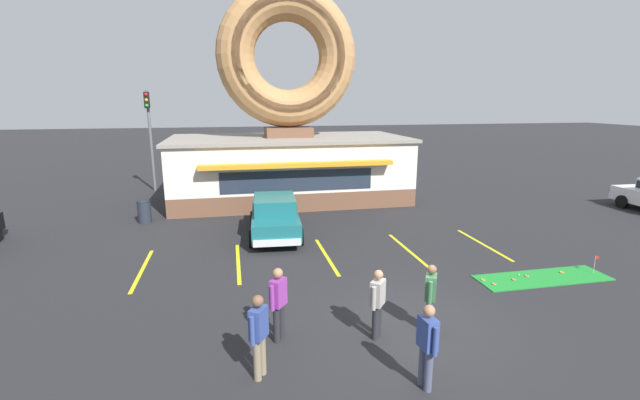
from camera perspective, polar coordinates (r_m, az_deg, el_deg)
ground_plane at (r=10.85m, az=12.27°, el=-16.09°), size 160.00×160.00×0.00m
donut_shop_building at (r=22.78m, az=-4.22°, el=9.35°), size 12.30×6.75×10.96m
putting_mat at (r=14.75m, az=27.53°, el=-9.19°), size 4.08×1.17×0.03m
mini_donut_near_left at (r=14.59m, az=25.87°, el=-9.10°), size 0.13×0.13×0.04m
mini_donut_near_right at (r=13.61m, az=22.20°, el=-10.33°), size 0.13×0.13×0.04m
mini_donut_mid_left at (r=13.79m, az=20.91°, el=-9.90°), size 0.13×0.13×0.04m
mini_donut_mid_centre at (r=15.37m, az=29.54°, el=-8.40°), size 0.13×0.13×0.04m
mini_donut_mid_right at (r=14.15m, az=24.44°, el=-9.64°), size 0.13×0.13×0.04m
golf_ball at (r=14.58m, az=24.99°, el=-9.02°), size 0.04×0.04×0.04m
putting_flag_pin at (r=15.79m, az=32.91°, el=-6.76°), size 0.13×0.01×0.55m
car_teal at (r=16.93m, az=-6.06°, el=-1.88°), size 2.21×4.66×1.60m
pedestrian_blue_sweater_man at (r=8.57m, az=-8.15°, el=-17.07°), size 0.40×0.52×1.71m
pedestrian_hooded_kid at (r=9.69m, az=-5.56°, el=-13.21°), size 0.42×0.49×1.71m
pedestrian_leather_jacket_man at (r=10.37m, az=14.49°, el=-12.13°), size 0.39×0.53×1.62m
pedestrian_clipboard_woman at (r=9.86m, az=7.68°, el=-13.16°), size 0.43×0.48×1.62m
pedestrian_beanie_man at (r=8.46m, az=14.09°, el=-17.97°), size 0.28×0.59×1.68m
trash_bin at (r=20.21m, az=-22.37°, el=-1.43°), size 0.57×0.57×0.97m
traffic_light_pole at (r=26.69m, az=-21.78°, el=8.95°), size 0.28×0.47×5.80m
parking_stripe_far_left at (r=14.86m, az=-22.62°, el=-8.56°), size 0.12×3.60×0.01m
parking_stripe_left at (r=14.57m, az=-10.85°, el=-8.18°), size 0.12×3.60×0.01m
parking_stripe_mid_left at (r=14.89m, az=0.86°, el=-7.46°), size 0.12×3.60×0.01m
parking_stripe_centre at (r=15.78m, az=11.63°, el=-6.53°), size 0.12×3.60×0.01m
parking_stripe_mid_right at (r=17.15m, az=20.92°, el=-5.53°), size 0.12×3.60×0.01m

